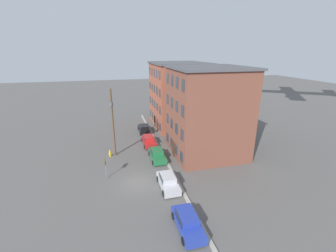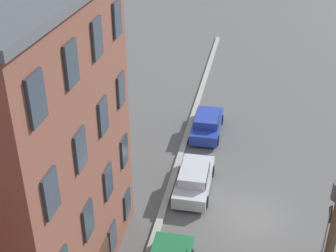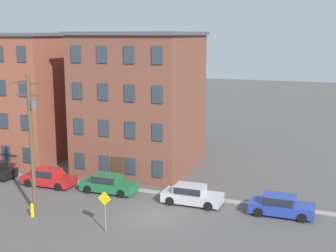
{
  "view_description": "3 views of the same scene",
  "coord_description": "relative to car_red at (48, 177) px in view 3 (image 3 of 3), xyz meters",
  "views": [
    {
      "loc": [
        22.68,
        -2.21,
        14.49
      ],
      "look_at": [
        -0.88,
        3.85,
        6.32
      ],
      "focal_mm": 24.0,
      "sensor_mm": 36.0,
      "label": 1
    },
    {
      "loc": [
        -19.35,
        0.52,
        15.98
      ],
      "look_at": [
        -0.14,
        4.3,
        4.98
      ],
      "focal_mm": 50.0,
      "sensor_mm": 36.0,
      "label": 2
    },
    {
      "loc": [
        11.5,
        -28.12,
        12.32
      ],
      "look_at": [
        0.06,
        2.56,
        5.87
      ],
      "focal_mm": 50.0,
      "sensor_mm": 36.0,
      "label": 3
    }
  ],
  "objects": [
    {
      "name": "car_green",
      "position": [
        5.43,
        0.27,
        0.0
      ],
      "size": [
        4.4,
        1.92,
        1.43
      ],
      "color": "#1E6638",
      "rests_on": "ground_plane"
    },
    {
      "name": "car_silver",
      "position": [
        12.4,
        0.06,
        0.0
      ],
      "size": [
        4.4,
        1.92,
        1.43
      ],
      "color": "#B7B7BC",
      "rests_on": "ground_plane"
    },
    {
      "name": "car_blue",
      "position": [
        18.84,
        0.13,
        0.0
      ],
      "size": [
        4.4,
        1.92,
        1.43
      ],
      "color": "#233899",
      "rests_on": "ground_plane"
    },
    {
      "name": "kerb_strip",
      "position": [
        10.72,
        1.38,
        -0.67
      ],
      "size": [
        56.0,
        0.36,
        0.16
      ],
      "primitive_type": "cube",
      "color": "#9E998E",
      "rests_on": "ground_plane"
    },
    {
      "name": "apartment_corner",
      "position": [
        -8.88,
        7.67,
        5.48
      ],
      "size": [
        12.39,
        10.1,
        12.44
      ],
      "color": "brown",
      "rests_on": "ground_plane"
    },
    {
      "name": "ground_plane",
      "position": [
        10.72,
        -3.12,
        -0.75
      ],
      "size": [
        200.0,
        200.0,
        0.0
      ],
      "primitive_type": "plane",
      "color": "#565451"
    },
    {
      "name": "caution_sign",
      "position": [
        8.82,
        -6.62,
        1.12
      ],
      "size": [
        1.06,
        0.08,
        2.77
      ],
      "color": "slate",
      "rests_on": "ground_plane"
    },
    {
      "name": "car_red",
      "position": [
        0.0,
        0.0,
        0.0
      ],
      "size": [
        4.4,
        1.92,
        1.43
      ],
      "color": "#B21E1E",
      "rests_on": "ground_plane"
    },
    {
      "name": "fire_hydrant",
      "position": [
        2.91,
        -6.12,
        -0.27
      ],
      "size": [
        0.24,
        0.34,
        0.96
      ],
      "color": "yellow",
      "rests_on": "ground_plane"
    },
    {
      "name": "utility_pole",
      "position": [
        2.66,
        -5.39,
        4.7
      ],
      "size": [
        2.4,
        0.44,
        9.71
      ],
      "color": "brown",
      "rests_on": "ground_plane"
    },
    {
      "name": "apartment_midblock",
      "position": [
        4.99,
        7.71,
        5.53
      ],
      "size": [
        10.19,
        10.19,
        12.53
      ],
      "color": "brown",
      "rests_on": "ground_plane"
    }
  ]
}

